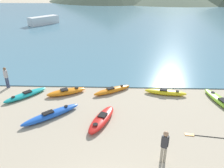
{
  "coord_description": "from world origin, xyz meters",
  "views": [
    {
      "loc": [
        0.09,
        -3.63,
        6.88
      ],
      "look_at": [
        -0.39,
        10.08,
        0.5
      ],
      "focal_mm": 35.0,
      "sensor_mm": 36.0,
      "label": 1
    }
  ],
  "objects_px": {
    "kayak_on_sand_0": "(112,90)",
    "kayak_on_sand_3": "(26,95)",
    "kayak_on_sand_4": "(102,119)",
    "kayak_on_sand_6": "(165,92)",
    "person_near_foreground": "(165,145)",
    "kayak_on_sand_2": "(221,101)",
    "kayak_on_sand_8": "(66,92)",
    "moored_boat_1": "(44,20)",
    "loose_paddle": "(214,137)",
    "person_near_waterline": "(6,76)",
    "kayak_on_sand_5": "(51,114)"
  },
  "relations": [
    {
      "from": "kayak_on_sand_0",
      "to": "kayak_on_sand_2",
      "type": "relative_size",
      "value": 0.77
    },
    {
      "from": "kayak_on_sand_8",
      "to": "person_near_foreground",
      "type": "xyz_separation_m",
      "value": [
        5.45,
        -6.02,
        0.73
      ]
    },
    {
      "from": "kayak_on_sand_2",
      "to": "loose_paddle",
      "type": "xyz_separation_m",
      "value": [
        -1.72,
        -3.42,
        -0.13
      ]
    },
    {
      "from": "loose_paddle",
      "to": "kayak_on_sand_4",
      "type": "bearing_deg",
      "value": 168.44
    },
    {
      "from": "kayak_on_sand_8",
      "to": "person_near_waterline",
      "type": "height_order",
      "value": "person_near_waterline"
    },
    {
      "from": "kayak_on_sand_2",
      "to": "kayak_on_sand_3",
      "type": "bearing_deg",
      "value": 178.06
    },
    {
      "from": "kayak_on_sand_3",
      "to": "person_near_foreground",
      "type": "distance_m",
      "value": 9.81
    },
    {
      "from": "kayak_on_sand_3",
      "to": "moored_boat_1",
      "type": "distance_m",
      "value": 28.17
    },
    {
      "from": "kayak_on_sand_8",
      "to": "loose_paddle",
      "type": "height_order",
      "value": "kayak_on_sand_8"
    },
    {
      "from": "moored_boat_1",
      "to": "kayak_on_sand_0",
      "type": "bearing_deg",
      "value": -63.37
    },
    {
      "from": "person_near_foreground",
      "to": "kayak_on_sand_3",
      "type": "bearing_deg",
      "value": 145.51
    },
    {
      "from": "kayak_on_sand_2",
      "to": "kayak_on_sand_6",
      "type": "height_order",
      "value": "kayak_on_sand_6"
    },
    {
      "from": "kayak_on_sand_2",
      "to": "kayak_on_sand_6",
      "type": "xyz_separation_m",
      "value": [
        -3.27,
        1.1,
        0.02
      ]
    },
    {
      "from": "person_near_foreground",
      "to": "moored_boat_1",
      "type": "height_order",
      "value": "person_near_foreground"
    },
    {
      "from": "kayak_on_sand_2",
      "to": "person_near_foreground",
      "type": "distance_m",
      "value": 6.88
    },
    {
      "from": "kayak_on_sand_5",
      "to": "person_near_foreground",
      "type": "relative_size",
      "value": 1.9
    },
    {
      "from": "kayak_on_sand_3",
      "to": "moored_boat_1",
      "type": "relative_size",
      "value": 0.49
    },
    {
      "from": "kayak_on_sand_5",
      "to": "kayak_on_sand_6",
      "type": "relative_size",
      "value": 1.05
    },
    {
      "from": "kayak_on_sand_4",
      "to": "kayak_on_sand_5",
      "type": "xyz_separation_m",
      "value": [
        -2.87,
        0.36,
        0.0
      ]
    },
    {
      "from": "kayak_on_sand_5",
      "to": "person_near_foreground",
      "type": "xyz_separation_m",
      "value": [
        5.67,
        -3.2,
        0.73
      ]
    },
    {
      "from": "kayak_on_sand_6",
      "to": "moored_boat_1",
      "type": "distance_m",
      "value": 31.36
    },
    {
      "from": "kayak_on_sand_8",
      "to": "person_near_waterline",
      "type": "bearing_deg",
      "value": 169.35
    },
    {
      "from": "kayak_on_sand_8",
      "to": "moored_boat_1",
      "type": "xyz_separation_m",
      "value": [
        -10.07,
        26.68,
        0.58
      ]
    },
    {
      "from": "kayak_on_sand_3",
      "to": "kayak_on_sand_8",
      "type": "distance_m",
      "value": 2.66
    },
    {
      "from": "person_near_waterline",
      "to": "moored_boat_1",
      "type": "bearing_deg",
      "value": 102.35
    },
    {
      "from": "kayak_on_sand_6",
      "to": "kayak_on_sand_8",
      "type": "bearing_deg",
      "value": -178.32
    },
    {
      "from": "kayak_on_sand_4",
      "to": "kayak_on_sand_6",
      "type": "relative_size",
      "value": 1.03
    },
    {
      "from": "kayak_on_sand_4",
      "to": "loose_paddle",
      "type": "relative_size",
      "value": 1.06
    },
    {
      "from": "kayak_on_sand_3",
      "to": "kayak_on_sand_6",
      "type": "height_order",
      "value": "kayak_on_sand_6"
    },
    {
      "from": "kayak_on_sand_6",
      "to": "person_near_waterline",
      "type": "bearing_deg",
      "value": 176.75
    },
    {
      "from": "kayak_on_sand_6",
      "to": "person_near_waterline",
      "type": "relative_size",
      "value": 1.82
    },
    {
      "from": "kayak_on_sand_4",
      "to": "person_near_foreground",
      "type": "xyz_separation_m",
      "value": [
        2.79,
        -2.84,
        0.73
      ]
    },
    {
      "from": "kayak_on_sand_2",
      "to": "kayak_on_sand_0",
      "type": "bearing_deg",
      "value": 169.36
    },
    {
      "from": "person_near_foreground",
      "to": "person_near_waterline",
      "type": "xyz_separation_m",
      "value": [
        -9.87,
        6.85,
        -0.0
      ]
    },
    {
      "from": "kayak_on_sand_8",
      "to": "loose_paddle",
      "type": "distance_m",
      "value": 9.33
    },
    {
      "from": "person_near_waterline",
      "to": "loose_paddle",
      "type": "height_order",
      "value": "person_near_waterline"
    },
    {
      "from": "moored_boat_1",
      "to": "loose_paddle",
      "type": "height_order",
      "value": "moored_boat_1"
    },
    {
      "from": "kayak_on_sand_0",
      "to": "kayak_on_sand_3",
      "type": "bearing_deg",
      "value": -171.37
    },
    {
      "from": "person_near_foreground",
      "to": "loose_paddle",
      "type": "bearing_deg",
      "value": 31.02
    },
    {
      "from": "kayak_on_sand_2",
      "to": "kayak_on_sand_3",
      "type": "distance_m",
      "value": 12.61
    },
    {
      "from": "person_near_foreground",
      "to": "loose_paddle",
      "type": "xyz_separation_m",
      "value": [
        2.82,
        1.69,
        -0.88
      ]
    },
    {
      "from": "kayak_on_sand_8",
      "to": "moored_boat_1",
      "type": "bearing_deg",
      "value": 110.69
    },
    {
      "from": "kayak_on_sand_4",
      "to": "kayak_on_sand_8",
      "type": "xyz_separation_m",
      "value": [
        -2.66,
        3.17,
        0.0
      ]
    },
    {
      "from": "person_near_foreground",
      "to": "kayak_on_sand_6",
      "type": "bearing_deg",
      "value": 78.45
    },
    {
      "from": "kayak_on_sand_5",
      "to": "moored_boat_1",
      "type": "height_order",
      "value": "moored_boat_1"
    },
    {
      "from": "person_near_foreground",
      "to": "person_near_waterline",
      "type": "relative_size",
      "value": 1.01
    },
    {
      "from": "kayak_on_sand_4",
      "to": "kayak_on_sand_2",
      "type": "bearing_deg",
      "value": 17.2
    },
    {
      "from": "kayak_on_sand_5",
      "to": "moored_boat_1",
      "type": "bearing_deg",
      "value": 108.48
    },
    {
      "from": "kayak_on_sand_3",
      "to": "person_near_waterline",
      "type": "distance_m",
      "value": 2.35
    },
    {
      "from": "kayak_on_sand_2",
      "to": "person_near_waterline",
      "type": "relative_size",
      "value": 2.26
    }
  ]
}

